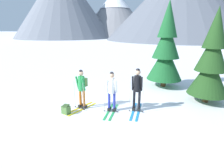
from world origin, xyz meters
TOP-DOWN VIEW (x-y plane):
  - ground_plane at (0.00, 0.00)m, footprint 400.00×400.00m
  - skier_in_green at (-1.17, -0.27)m, footprint 0.94×1.65m
  - skier_in_white at (0.15, -0.26)m, footprint 0.61×1.62m
  - skier_in_black at (1.17, 0.01)m, footprint 0.61×1.79m
  - pine_tree_near at (4.28, 1.74)m, footprint 1.78×1.78m
  - pine_tree_mid at (2.39, 3.86)m, footprint 2.03×2.03m
  - backpack_on_snow_front at (-1.62, -0.97)m, footprint 0.38×0.34m
  - mountain_ridge_distant at (2.34, 61.45)m, footprint 111.53×53.84m

SIDE VIEW (x-z plane):
  - ground_plane at x=0.00m, z-range 0.00..0.00m
  - backpack_on_snow_front at x=-1.62m, z-range 0.00..0.38m
  - skier_in_white at x=0.15m, z-range 0.11..1.83m
  - skier_in_green at x=-1.17m, z-range 0.11..1.85m
  - skier_in_black at x=1.17m, z-range 0.13..1.98m
  - pine_tree_near at x=4.28m, z-range -0.18..4.13m
  - pine_tree_mid at x=2.39m, z-range -0.21..4.70m
  - mountain_ridge_distant at x=2.34m, z-range -1.64..23.83m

